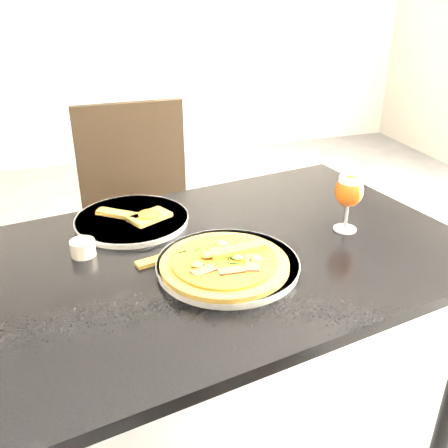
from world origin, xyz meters
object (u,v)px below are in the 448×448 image
object	(u,v)px
dining_table	(228,279)
chair_far	(141,220)
pizza	(225,262)
beer_glass	(349,191)

from	to	relation	value
dining_table	chair_far	world-z (taller)	chair_far
dining_table	pizza	distance (m)	0.16
chair_far	dining_table	bearing A→B (deg)	-80.56
dining_table	chair_far	bearing A→B (deg)	90.23
dining_table	pizza	world-z (taller)	pizza
chair_far	pizza	xyz separation A→B (m)	(0.07, -0.81, 0.26)
chair_far	beer_glass	world-z (taller)	chair_far
chair_far	pizza	world-z (taller)	chair_far
pizza	beer_glass	xyz separation A→B (m)	(0.38, 0.11, 0.08)
dining_table	pizza	size ratio (longest dim) A/B	4.43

